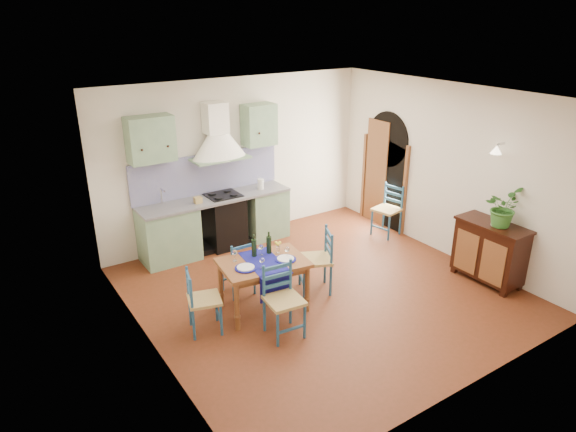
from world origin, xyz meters
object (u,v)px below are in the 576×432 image
object	(u,v)px
dining_table	(264,267)
chair_near	(283,300)
sideboard	(490,250)
potted_plant	(502,207)

from	to	relation	value
dining_table	chair_near	distance (m)	0.65
sideboard	potted_plant	world-z (taller)	potted_plant
dining_table	chair_near	size ratio (longest dim) A/B	1.32
chair_near	potted_plant	bearing A→B (deg)	-11.00
chair_near	potted_plant	xyz separation A→B (m)	(3.29, -0.64, 0.74)
chair_near	potted_plant	size ratio (longest dim) A/B	1.64
chair_near	sideboard	xyz separation A→B (m)	(3.29, -0.55, 0.03)
dining_table	potted_plant	xyz separation A→B (m)	(3.19, -1.26, 0.58)
chair_near	sideboard	world-z (taller)	sideboard
dining_table	sideboard	world-z (taller)	dining_table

